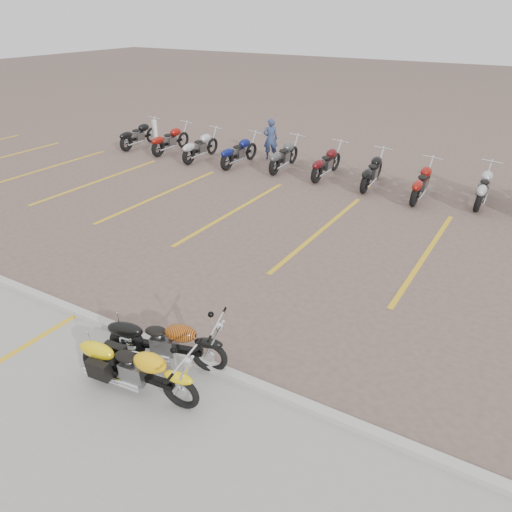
{
  "coord_description": "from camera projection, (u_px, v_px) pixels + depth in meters",
  "views": [
    {
      "loc": [
        4.68,
        -7.07,
        5.24
      ],
      "look_at": [
        0.07,
        0.59,
        0.75
      ],
      "focal_mm": 35.0,
      "sensor_mm": 36.0,
      "label": 1
    }
  ],
  "objects": [
    {
      "name": "bollard",
      "position": [
        155.0,
        132.0,
        20.93
      ],
      "size": [
        0.19,
        0.19,
        1.0
      ],
      "primitive_type": "cube",
      "rotation": [
        0.0,
        0.0,
        -0.29
      ],
      "color": "silver",
      "rests_on": "ground"
    },
    {
      "name": "flame_cruiser",
      "position": [
        164.0,
        343.0,
        7.97
      ],
      "size": [
        1.98,
        0.7,
        0.84
      ],
      "rotation": [
        0.06,
        0.0,
        0.29
      ],
      "color": "black",
      "rests_on": "ground"
    },
    {
      "name": "parking_stripes",
      "position": [
        321.0,
        231.0,
        12.98
      ],
      "size": [
        38.0,
        5.5,
        0.01
      ],
      "primitive_type": null,
      "color": "gold",
      "rests_on": "ground"
    },
    {
      "name": "curb",
      "position": [
        173.0,
        351.0,
        8.36
      ],
      "size": [
        60.0,
        0.18,
        0.12
      ],
      "primitive_type": "cube",
      "color": "#ADAAA3",
      "rests_on": "ground"
    },
    {
      "name": "person_a",
      "position": [
        271.0,
        139.0,
        18.75
      ],
      "size": [
        0.66,
        0.64,
        1.52
      ],
      "primitive_type": "imported",
      "rotation": [
        0.0,
        0.0,
        3.84
      ],
      "color": "navy",
      "rests_on": "ground"
    },
    {
      "name": "ground",
      "position": [
        237.0,
        300.0,
        9.92
      ],
      "size": [
        100.0,
        100.0,
        0.0
      ],
      "primitive_type": "plane",
      "color": "#715850",
      "rests_on": "ground"
    },
    {
      "name": "bg_bike_row",
      "position": [
        302.0,
        159.0,
        17.07
      ],
      "size": [
        15.51,
        2.01,
        1.1
      ],
      "color": "black",
      "rests_on": "ground"
    },
    {
      "name": "concrete_apron",
      "position": [
        49.0,
        457.0,
        6.48
      ],
      "size": [
        60.0,
        5.0,
        0.01
      ],
      "primitive_type": "cube",
      "color": "#9E9B93",
      "rests_on": "ground"
    },
    {
      "name": "yellow_cruiser",
      "position": [
        136.0,
        370.0,
        7.38
      ],
      "size": [
        2.08,
        0.39,
        0.86
      ],
      "rotation": [
        0.09,
        0.0,
        0.1
      ],
      "color": "black",
      "rests_on": "ground"
    }
  ]
}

